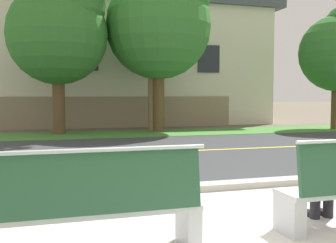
# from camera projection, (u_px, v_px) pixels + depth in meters

# --- Properties ---
(ground_plane) EXTENTS (140.00, 140.00, 0.00)m
(ground_plane) POSITION_uv_depth(u_px,v_px,m) (118.00, 146.00, 11.35)
(ground_plane) COLOR #665B4C
(sidewalk_pavement) EXTENTS (44.00, 3.60, 0.01)m
(sidewalk_pavement) POSITION_uv_depth(u_px,v_px,m) (236.00, 237.00, 4.07)
(sidewalk_pavement) COLOR beige
(sidewalk_pavement) RESTS_ON ground_plane
(curb_edge) EXTENTS (44.00, 0.30, 0.11)m
(curb_edge) POSITION_uv_depth(u_px,v_px,m) (178.00, 189.00, 5.93)
(curb_edge) COLOR #ADA89E
(curb_edge) RESTS_ON ground_plane
(street_asphalt) EXTENTS (52.00, 8.00, 0.01)m
(street_asphalt) POSITION_uv_depth(u_px,v_px,m) (127.00, 154.00, 9.91)
(street_asphalt) COLOR #383A3D
(street_asphalt) RESTS_ON ground_plane
(road_centre_line) EXTENTS (48.00, 0.14, 0.01)m
(road_centre_line) POSITION_uv_depth(u_px,v_px,m) (127.00, 153.00, 9.91)
(road_centre_line) COLOR #E0CC4C
(road_centre_line) RESTS_ON ground_plane
(far_verge_grass) EXTENTS (48.00, 2.80, 0.02)m
(far_verge_grass) POSITION_uv_depth(u_px,v_px,m) (102.00, 134.00, 14.79)
(far_verge_grass) COLOR #478438
(far_verge_grass) RESTS_ON ground_plane
(bench_left) EXTENTS (2.01, 0.48, 1.01)m
(bench_left) POSITION_uv_depth(u_px,v_px,m) (89.00, 209.00, 3.46)
(bench_left) COLOR silver
(bench_left) RESTS_ON ground_plane
(shade_tree_far_left) EXTENTS (3.69, 3.69, 6.09)m
(shade_tree_far_left) POSITION_uv_depth(u_px,v_px,m) (61.00, 27.00, 14.63)
(shade_tree_far_left) COLOR brown
(shade_tree_far_left) RESTS_ON ground_plane
(shade_tree_left) EXTENTS (4.20, 4.20, 6.92)m
(shade_tree_left) POSITION_uv_depth(u_px,v_px,m) (162.00, 18.00, 15.82)
(shade_tree_left) COLOR brown
(shade_tree_left) RESTS_ON ground_plane
(garden_wall) EXTENTS (13.00, 0.36, 1.40)m
(garden_wall) POSITION_uv_depth(u_px,v_px,m) (93.00, 112.00, 17.70)
(garden_wall) COLOR gray
(garden_wall) RESTS_ON ground_plane
(house_across_street) EXTENTS (13.88, 6.91, 6.41)m
(house_across_street) POSITION_uv_depth(u_px,v_px,m) (136.00, 62.00, 21.33)
(house_across_street) COLOR beige
(house_across_street) RESTS_ON ground_plane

